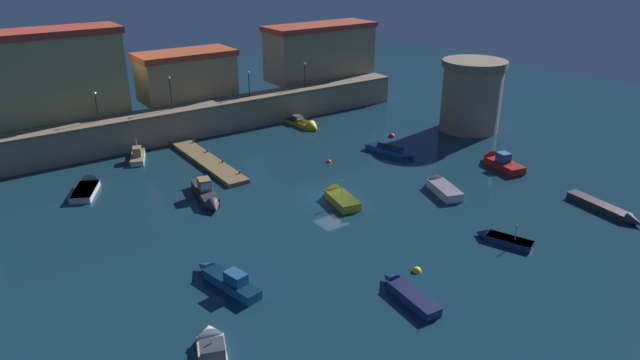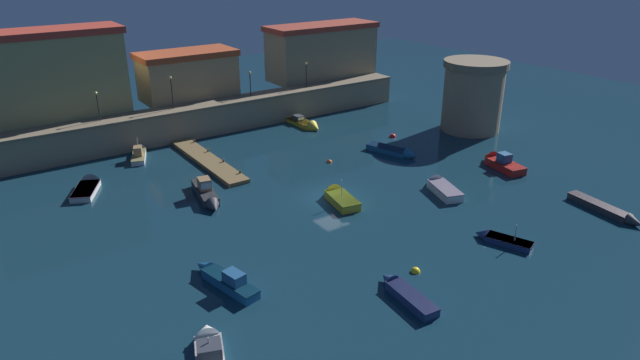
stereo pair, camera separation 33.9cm
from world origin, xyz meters
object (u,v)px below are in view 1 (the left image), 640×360
(quay_lamp_1, at_px, (170,88))
(moored_boat_6, at_px, (88,187))
(moored_boat_8, at_px, (406,292))
(mooring_buoy_0, at_px, (329,162))
(quay_lamp_0, at_px, (96,102))
(moored_boat_7, at_px, (304,124))
(quay_lamp_2, at_px, (249,80))
(mooring_buoy_2, at_px, (392,137))
(moored_boat_11, at_px, (212,351))
(mooring_buoy_1, at_px, (417,271))
(moored_boat_12, at_px, (499,162))
(moored_boat_4, at_px, (395,151))
(moored_boat_1, at_px, (441,187))
(fortress_tower, at_px, (471,95))
(moored_boat_0, at_px, (207,195))
(quay_lamp_3, at_px, (305,71))
(moored_boat_3, at_px, (138,153))
(moored_boat_10, at_px, (499,238))
(moored_boat_2, at_px, (338,197))
(moored_boat_5, at_px, (225,279))
(moored_boat_9, at_px, (608,210))

(quay_lamp_1, bearing_deg, moored_boat_6, -142.77)
(moored_boat_8, height_order, mooring_buoy_0, moored_boat_8)
(quay_lamp_0, height_order, moored_boat_6, quay_lamp_0)
(quay_lamp_0, xyz_separation_m, moored_boat_7, (23.21, -4.44, -5.45))
(quay_lamp_2, height_order, mooring_buoy_2, quay_lamp_2)
(moored_boat_11, xyz_separation_m, mooring_buoy_0, (22.79, 20.39, -0.41))
(quay_lamp_2, distance_m, mooring_buoy_1, 38.08)
(quay_lamp_0, relative_size, moored_boat_12, 0.56)
(moored_boat_4, bearing_deg, moored_boat_1, -35.45)
(moored_boat_7, xyz_separation_m, moored_boat_8, (-14.84, -34.23, 0.03))
(moored_boat_8, bearing_deg, moored_boat_4, -35.22)
(fortress_tower, height_order, moored_boat_1, fortress_tower)
(moored_boat_0, bearing_deg, quay_lamp_1, 177.81)
(quay_lamp_2, distance_m, moored_boat_11, 43.46)
(quay_lamp_2, xyz_separation_m, mooring_buoy_2, (11.25, -13.94, -5.72))
(quay_lamp_3, relative_size, moored_boat_11, 0.54)
(quay_lamp_1, bearing_deg, quay_lamp_0, -180.00)
(quay_lamp_1, relative_size, moored_boat_3, 0.65)
(quay_lamp_3, bearing_deg, moored_boat_10, -100.79)
(quay_lamp_2, height_order, moored_boat_2, quay_lamp_2)
(quay_lamp_2, relative_size, moored_boat_5, 0.49)
(moored_boat_1, bearing_deg, fortress_tower, -36.96)
(fortress_tower, height_order, mooring_buoy_2, fortress_tower)
(quay_lamp_1, distance_m, moored_boat_9, 46.01)
(moored_boat_8, bearing_deg, mooring_buoy_2, -34.83)
(quay_lamp_0, relative_size, moored_boat_2, 0.62)
(moored_boat_2, height_order, moored_boat_4, moored_boat_2)
(quay_lamp_3, distance_m, moored_boat_0, 28.95)
(fortress_tower, distance_m, quay_lamp_1, 35.34)
(moored_boat_4, xyz_separation_m, moored_boat_10, (-6.45, -18.89, -0.08))
(quay_lamp_2, relative_size, moored_boat_1, 0.58)
(moored_boat_3, relative_size, mooring_buoy_1, 8.61)
(moored_boat_1, bearing_deg, moored_boat_8, 145.52)
(quay_lamp_3, relative_size, moored_boat_7, 0.46)
(moored_boat_2, xyz_separation_m, moored_boat_5, (-14.13, -6.22, 0.08))
(moored_boat_7, bearing_deg, moored_boat_1, -3.34)
(fortress_tower, distance_m, moored_boat_2, 26.78)
(moored_boat_8, distance_m, moored_boat_10, 10.98)
(moored_boat_6, distance_m, moored_boat_10, 36.56)
(quay_lamp_2, distance_m, moored_boat_10, 37.86)
(quay_lamp_2, relative_size, mooring_buoy_2, 4.02)
(mooring_buoy_2, bearing_deg, moored_boat_2, -146.26)
(moored_boat_6, bearing_deg, quay_lamp_0, 3.42)
(moored_boat_4, distance_m, moored_boat_7, 14.34)
(quay_lamp_2, distance_m, moored_boat_6, 24.65)
(quay_lamp_1, bearing_deg, fortress_tower, -29.15)
(quay_lamp_2, relative_size, moored_boat_3, 0.54)
(fortress_tower, bearing_deg, moored_boat_7, 141.09)
(fortress_tower, xyz_separation_m, mooring_buoy_0, (-20.57, 0.79, -4.30))
(quay_lamp_2, xyz_separation_m, moored_boat_2, (-4.62, -24.54, -5.33))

